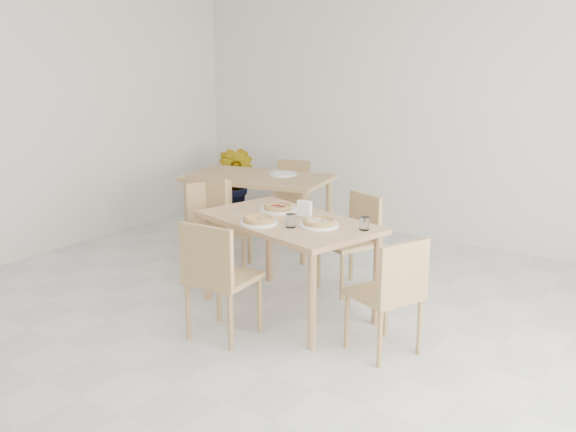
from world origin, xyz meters
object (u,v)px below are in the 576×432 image
Objects in this scene: tumbler_a at (364,224)px; napkin_holder at (304,210)px; chair_south at (217,273)px; chair_back_n at (290,190)px; chair_north at (355,235)px; plate_empty at (282,174)px; plate_margherita at (259,222)px; pizza_pepperoni at (278,207)px; pizza_margherita at (259,220)px; tumbler_b at (291,221)px; potted_plant at (234,183)px; plate_pepperoni at (278,210)px; pizza_mushroom at (319,222)px; chair_east at (392,289)px; chair_back_s at (215,215)px; main_table at (288,231)px; second_table at (258,184)px; chair_west at (214,223)px; plate_mushroom at (319,225)px.

napkin_holder is at bearing 175.47° from tumbler_a.
chair_back_n is at bearing -69.79° from chair_south.
chair_north is 8.73× the size of tumbler_a.
chair_north is 1.46m from plate_empty.
plate_margherita is 0.79m from tumbler_a.
plate_empty is (-0.85, 1.27, -0.02)m from pizza_pepperoni.
pizza_margherita is 2.63× the size of tumbler_b.
potted_plant is (-2.31, 1.22, -0.03)m from chair_north.
chair_south reaches higher than plate_pepperoni.
tumbler_b is at bearing -136.87° from pizza_mushroom.
potted_plant is at bearing -102.62° from chair_east.
chair_back_s is at bearing -53.24° from chair_south.
main_table is 0.79m from chair_north.
second_table is at bearing 149.17° from main_table.
second_table is at bearing 127.24° from pizza_margherita.
plate_pepperoni is at bearing 172.63° from tumbler_a.
second_table is at bearing -101.22° from chair_east.
second_table is at bearing -64.53° from chair_south.
tumbler_b is 0.11× the size of potted_plant.
pizza_margherita is (0.00, 0.00, 0.02)m from plate_margherita.
chair_north is at bearing 91.16° from main_table.
chair_west reaches higher than chair_back_n.
pizza_pepperoni is at bearing 161.63° from napkin_holder.
chair_back_n is at bearing 124.42° from tumbler_b.
chair_back_s is 1.81m from potted_plant.
pizza_margherita is at bearing -168.49° from tumbler_b.
chair_south is at bearing -53.10° from potted_plant.
plate_mushroom is at bearing -63.72° from chair_back_n.
tumbler_a is at bearing 16.84° from plate_mushroom.
pizza_margherita is 0.29× the size of chair_back_s.
chair_north is at bearing 55.12° from pizza_pepperoni.
pizza_pepperoni is at bearing 158.16° from pizza_mushroom.
plate_margherita is 3.07× the size of tumbler_a.
chair_south reaches higher than chair_back_n.
plate_margherita is (-0.29, -0.98, 0.28)m from chair_north.
chair_east is 0.81m from pizza_mushroom.
tumbler_a is at bearing -42.81° from second_table.
plate_pepperoni is 0.85m from tumbler_a.
tumbler_b is 0.11× the size of chair_back_s.
plate_mushroom is 0.46m from pizza_margherita.
chair_east is at bearing -1.50° from pizza_margherita.
chair_north is at bearing 123.40° from tumbler_a.
tumbler_b reaches higher than chair_north.
pizza_mushroom reaches higher than main_table.
tumbler_a is at bearing -107.00° from chair_east.
potted_plant reaches higher than chair_east.
chair_back_n is (-1.52, 1.25, -0.03)m from chair_north.
potted_plant reaches higher than plate_empty.
napkin_holder is (-0.22, 0.14, 0.06)m from plate_mushroom.
tumbler_b is at bearing -82.15° from chair_west.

